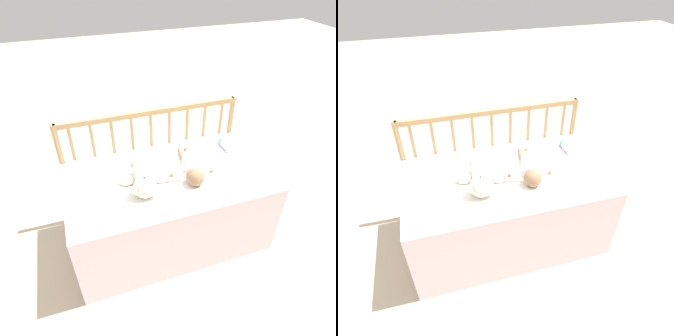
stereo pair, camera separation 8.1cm
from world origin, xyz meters
TOP-DOWN VIEW (x-y plane):
  - ground_plane at (0.00, 0.00)m, footprint 12.00×12.00m
  - crib_mattress at (0.00, 0.00)m, footprint 1.29×0.70m
  - crib_rail at (0.00, 0.38)m, footprint 1.29×0.04m
  - blanket at (0.01, 0.03)m, footprint 0.85×0.57m
  - teddy_bear at (-0.16, -0.01)m, footprint 0.31×0.43m
  - baby at (0.15, -0.01)m, footprint 0.32×0.43m
  - baby_bottle at (0.49, 0.18)m, footprint 0.06×0.15m

SIDE VIEW (x-z plane):
  - ground_plane at x=0.00m, z-range 0.00..0.00m
  - crib_mattress at x=0.00m, z-range 0.00..0.56m
  - blanket at x=0.01m, z-range 0.56..0.56m
  - baby_bottle at x=0.49m, z-range 0.55..0.61m
  - crib_rail at x=0.00m, z-range 0.18..1.02m
  - baby at x=0.15m, z-range 0.55..0.66m
  - teddy_bear at x=-0.16m, z-range 0.54..0.68m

